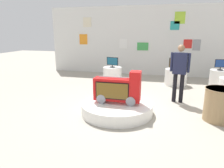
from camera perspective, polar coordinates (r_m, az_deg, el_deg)
The scene contains 12 objects.
ground_plane at distance 5.80m, azimuth 5.59°, elevation -6.63°, with size 30.00×30.00×0.00m, color #A8A091.
back_wall_display at distance 10.17m, azimuth 10.07°, elevation 11.77°, with size 10.01×0.13×3.29m.
main_display_pedestal at distance 5.37m, azimuth 1.40°, elevation -6.69°, with size 1.85×1.85×0.29m, color white.
novelty_firetruck_tv at distance 5.20m, azimuth 1.67°, elevation -1.68°, with size 1.19×0.38×0.85m.
display_pedestal_left_rear at distance 9.02m, azimuth 27.74°, elevation 1.50°, with size 0.70×0.70×0.64m, color white.
tv_on_left_rear at distance 8.93m, azimuth 28.15°, elevation 4.90°, with size 0.44×0.22×0.42m.
display_pedestal_center_rear at distance 8.55m, azimuth 17.38°, elevation 1.87°, with size 0.85×0.85×0.64m, color white.
tv_on_center_rear at distance 8.44m, azimuth 17.66°, elevation 5.59°, with size 0.59×0.19×0.45m.
display_pedestal_right_rear at distance 8.63m, azimuth 0.10°, elevation 2.66°, with size 0.78×0.78×0.64m, color white.
tv_on_right_rear at distance 8.53m, azimuth 0.10°, elevation 6.25°, with size 0.51×0.20×0.42m.
side_table_round at distance 5.48m, azimuth 27.93°, elevation -5.07°, with size 0.73×0.73×0.80m.
shopper_browsing_near_truck at distance 6.30m, azimuth 18.39°, elevation 3.94°, with size 0.55×0.27×1.72m.
Camera 1 is at (0.79, -5.36, 2.08)m, focal length 32.66 mm.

